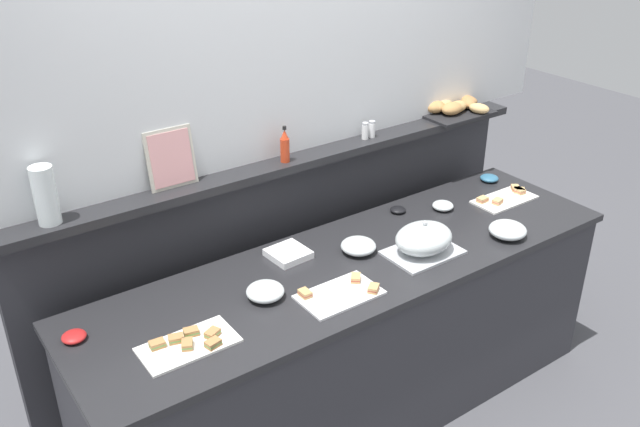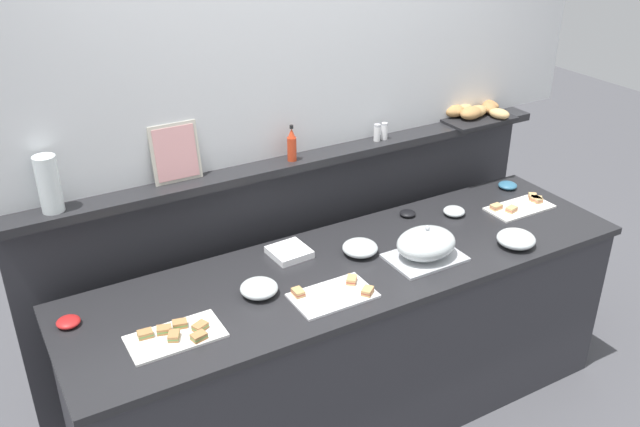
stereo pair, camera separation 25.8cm
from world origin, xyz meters
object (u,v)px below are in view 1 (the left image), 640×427
Objects in this scene: hot_sauce_bottle at (285,146)px; condiment_bowl_red at (398,210)px; glass_bowl_large at (358,247)px; glass_bowl_extra at (265,292)px; sandwich_platter_side at (505,198)px; pepper_shaker at (372,129)px; glass_bowl_medium at (508,231)px; serving_cloche at (424,240)px; bread_basket at (452,107)px; salt_shaker at (365,131)px; framed_picture at (171,158)px; sandwich_platter_rear at (189,343)px; glass_bowl_small at (443,206)px; sandwich_platter_front at (341,293)px; water_carafe at (45,195)px; condiment_bowl_teal at (74,337)px; condiment_bowl_cream at (489,178)px; napkin_stack at (288,254)px.

condiment_bowl_red is at bearing -19.48° from hot_sauce_bottle.
glass_bowl_extra is (-0.55, -0.07, -0.00)m from glass_bowl_large.
pepper_shaker is at bearing 143.62° from sandwich_platter_side.
glass_bowl_medium is (-0.31, -0.28, 0.02)m from sandwich_platter_side.
serving_cloche is 2.07× the size of glass_bowl_large.
salt_shaker is at bearing -177.79° from bread_basket.
glass_bowl_extra is 1.09m from salt_shaker.
sandwich_platter_rear is at bearing -112.83° from framed_picture.
hot_sauce_bottle reaches higher than glass_bowl_small.
sandwich_platter_rear is 1.39× the size of framed_picture.
glass_bowl_large is (0.28, 0.23, 0.02)m from sandwich_platter_front.
glass_bowl_extra is (-1.53, -0.05, 0.02)m from sandwich_platter_side.
glass_bowl_medium is 2.07m from water_carafe.
glass_bowl_small reaches higher than sandwich_platter_front.
serving_cloche is 1.19m from framed_picture.
condiment_bowl_cream is (2.38, 0.09, 0.00)m from condiment_bowl_teal.
condiment_bowl_teal is 0.91× the size of condiment_bowl_cream.
sandwich_platter_side is 1.99× the size of hot_sauce_bottle.
glass_bowl_extra is (-1.18, -0.16, 0.01)m from glass_bowl_small.
sandwich_platter_rear is at bearing -165.41° from glass_bowl_extra.
condiment_bowl_cream is at bearing 23.61° from serving_cloche.
sandwich_platter_front is 0.97m from glass_bowl_small.
hot_sauce_bottle is 0.68× the size of framed_picture.
hot_sauce_bottle is (-0.77, 0.31, 0.41)m from glass_bowl_small.
condiment_bowl_teal is (-0.34, 0.28, 0.01)m from sandwich_platter_rear.
bread_basket is (2.29, 0.33, 0.37)m from condiment_bowl_teal.
framed_picture is 1.09× the size of water_carafe.
glass_bowl_medium reaches higher than condiment_bowl_teal.
napkin_stack reaches higher than condiment_bowl_red.
glass_bowl_large is 1.15m from bread_basket.
hot_sauce_bottle is at bearing 77.30° from sandwich_platter_front.
water_carafe is (-1.64, 0.21, 0.46)m from condiment_bowl_red.
condiment_bowl_teal is at bearing 140.32° from sandwich_platter_rear.
condiment_bowl_red is 1.22m from framed_picture.
salt_shaker is at bearing 114.23° from glass_bowl_medium.
sandwich_platter_front and sandwich_platter_rear have the same top height.
hot_sauce_bottle reaches higher than condiment_bowl_teal.
condiment_bowl_red is 0.48× the size of napkin_stack.
glass_bowl_large is 1.12m from condiment_bowl_cream.
hot_sauce_bottle is (-0.14, 0.40, 0.40)m from glass_bowl_large.
condiment_bowl_teal is 1.00m from napkin_stack.
serving_cloche is 1.55m from condiment_bowl_teal.
hot_sauce_bottle is (-1.12, 0.42, 0.42)m from sandwich_platter_side.
napkin_stack is 0.43× the size of bread_basket.
bread_basket is 1.54× the size of framed_picture.
condiment_bowl_cream is at bearing 17.30° from sandwich_platter_front.
condiment_bowl_red is (0.42, 0.20, -0.02)m from glass_bowl_large.
sandwich_platter_front is 0.92m from framed_picture.
condiment_bowl_cream is 0.82m from pepper_shaker.
pepper_shaker is at bearing -2.03° from framed_picture.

